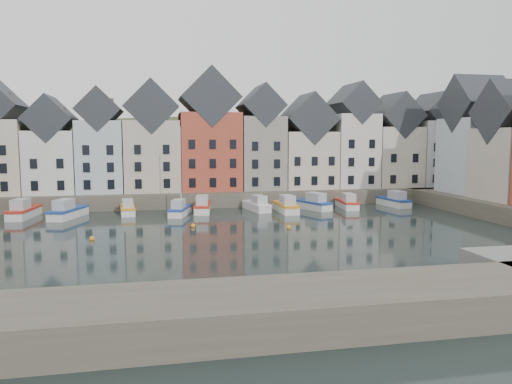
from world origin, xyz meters
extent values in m
plane|color=black|center=(0.00, 0.00, 0.00)|extent=(260.00, 260.00, 0.00)
cube|color=#4C463A|center=(0.00, 30.00, 1.00)|extent=(90.00, 16.00, 2.00)
cube|color=#4C463A|center=(-10.00, -22.00, 1.00)|extent=(50.00, 6.00, 2.00)
ellipsoid|color=#243319|center=(0.00, 56.00, -18.00)|extent=(153.60, 70.40, 64.00)
sphere|color=#193216|center=(-13.94, 50.93, 8.70)|extent=(5.77, 5.77, 5.77)
sphere|color=#193216|center=(24.86, 60.75, 8.12)|extent=(5.27, 5.27, 5.27)
sphere|color=#193216|center=(31.82, 54.20, 7.88)|extent=(5.07, 5.07, 5.07)
sphere|color=#193216|center=(14.28, 55.19, 7.82)|extent=(5.01, 5.01, 5.01)
sphere|color=#193216|center=(28.33, 60.25, 8.05)|extent=(5.21, 5.21, 5.21)
sphere|color=#193216|center=(1.99, 58.64, 8.32)|extent=(5.45, 5.45, 5.45)
sphere|color=#193216|center=(37.80, 48.31, 7.21)|extent=(4.49, 4.49, 4.49)
cube|color=silver|center=(-21.90, 28.00, 6.30)|extent=(6.56, 8.00, 8.61)
cube|color=#21252A|center=(-21.90, 28.00, 12.23)|extent=(6.56, 8.16, 6.56)
cube|color=#B2BEC6|center=(-15.37, 28.00, 7.01)|extent=(6.20, 8.00, 10.02)
cube|color=#21252A|center=(-15.37, 28.00, 13.55)|extent=(6.20, 8.16, 6.20)
cube|color=#BCAF9F|center=(-8.27, 28.00, 7.04)|extent=(7.70, 8.00, 10.08)
cube|color=#21252A|center=(-8.27, 28.00, 13.98)|extent=(7.70, 8.16, 7.70)
cube|color=#A94330|center=(0.07, 28.00, 7.64)|extent=(8.69, 8.00, 11.28)
cube|color=#21252A|center=(0.07, 28.00, 15.43)|extent=(8.69, 8.16, 8.69)
cube|color=gray|center=(7.78, 28.00, 7.39)|extent=(6.43, 8.00, 10.78)
cube|color=#21252A|center=(7.78, 28.00, 14.37)|extent=(6.43, 8.16, 6.43)
cube|color=beige|center=(15.08, 28.00, 6.28)|extent=(7.88, 8.00, 8.56)
cube|color=#21252A|center=(15.08, 28.00, 12.51)|extent=(7.88, 8.16, 7.88)
cube|color=silver|center=(22.42, 28.00, 7.64)|extent=(6.50, 8.00, 11.27)
cube|color=#21252A|center=(22.42, 28.00, 14.88)|extent=(6.50, 8.16, 6.50)
cube|color=beige|center=(29.43, 28.00, 6.66)|extent=(7.23, 8.00, 9.32)
cube|color=#21252A|center=(29.43, 28.00, 13.11)|extent=(7.23, 8.16, 7.23)
cube|color=silver|center=(36.28, 28.00, 7.16)|extent=(6.18, 8.00, 10.32)
cube|color=#21252A|center=(36.28, 28.00, 13.85)|extent=(6.18, 8.16, 6.18)
cube|color=#B2BEC6|center=(36.00, 16.26, 7.19)|extent=(7.47, 8.00, 10.38)
cube|color=#21252A|center=(36.00, 16.26, 14.36)|extent=(7.62, 8.00, 8.00)
sphere|color=orange|center=(-4.00, 8.00, 0.15)|extent=(0.50, 0.50, 0.50)
sphere|color=orange|center=(6.00, 5.00, 0.15)|extent=(0.50, 0.50, 0.50)
sphere|color=orange|center=(-14.00, 3.00, 0.15)|extent=(0.50, 0.50, 0.50)
cube|color=silver|center=(-23.73, 18.75, 0.39)|extent=(2.81, 6.90, 1.23)
cube|color=red|center=(-23.73, 18.75, 1.06)|extent=(2.94, 7.05, 0.28)
cube|color=#A7ACB0|center=(-23.85, 17.75, 1.73)|extent=(1.88, 2.85, 1.34)
cube|color=silver|center=(-18.40, 17.43, 0.39)|extent=(4.07, 7.00, 1.23)
cube|color=navy|center=(-18.40, 17.43, 1.06)|extent=(4.22, 7.16, 0.28)
cube|color=#A7ACB0|center=(-18.73, 16.48, 1.73)|extent=(2.35, 3.05, 1.34)
cube|color=silver|center=(-11.47, 19.14, 0.33)|extent=(2.10, 5.72, 1.03)
cube|color=orange|center=(-11.47, 19.14, 0.89)|extent=(2.20, 5.84, 0.23)
cube|color=#A7ACB0|center=(-11.41, 18.30, 1.45)|extent=(1.47, 2.34, 1.12)
cube|color=silver|center=(-4.93, 16.88, 0.34)|extent=(3.29, 6.07, 1.07)
cube|color=navy|center=(-4.93, 16.88, 0.92)|extent=(3.41, 6.21, 0.24)
cube|color=#A7ACB0|center=(-5.18, 16.04, 1.50)|extent=(1.95, 2.61, 1.16)
cylinder|color=silver|center=(-4.77, 17.44, 5.81)|extent=(0.14, 0.14, 10.66)
cube|color=silver|center=(-1.92, 18.93, 0.37)|extent=(2.76, 6.59, 1.17)
cube|color=red|center=(-1.92, 18.93, 1.01)|extent=(2.89, 6.73, 0.27)
cube|color=#A7ACB0|center=(-2.05, 17.98, 1.65)|extent=(1.82, 2.73, 1.28)
cube|color=silver|center=(5.30, 18.89, 0.35)|extent=(2.88, 6.24, 1.10)
cube|color=silver|center=(5.30, 18.89, 0.95)|extent=(3.00, 6.37, 0.25)
cube|color=#A7ACB0|center=(5.47, 18.00, 1.55)|extent=(1.82, 2.62, 1.20)
cube|color=silver|center=(8.77, 16.77, 0.38)|extent=(2.00, 6.49, 1.19)
cube|color=orange|center=(8.77, 16.77, 1.03)|extent=(2.11, 6.62, 0.27)
cube|color=#A7ACB0|center=(8.78, 15.80, 1.67)|extent=(1.53, 2.60, 1.30)
cube|color=silver|center=(12.86, 18.62, 0.38)|extent=(4.35, 6.76, 1.20)
cube|color=navy|center=(12.86, 18.62, 1.03)|extent=(4.50, 6.93, 0.27)
cube|color=#A7ACB0|center=(13.24, 17.72, 1.68)|extent=(2.42, 2.99, 1.30)
cube|color=silver|center=(18.02, 18.58, 0.35)|extent=(2.43, 6.18, 1.11)
cube|color=red|center=(18.02, 18.58, 0.95)|extent=(2.54, 6.31, 0.25)
cube|color=#A7ACB0|center=(17.93, 17.68, 1.56)|extent=(1.65, 2.54, 1.21)
cube|color=silver|center=(25.30, 19.29, 0.37)|extent=(2.73, 6.50, 1.15)
cube|color=navy|center=(25.30, 19.29, 1.00)|extent=(2.85, 6.63, 0.26)
cube|color=#A7ACB0|center=(25.43, 18.35, 1.63)|extent=(1.80, 2.70, 1.26)
camera|label=1|loc=(-8.04, -45.96, 9.78)|focal=35.00mm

